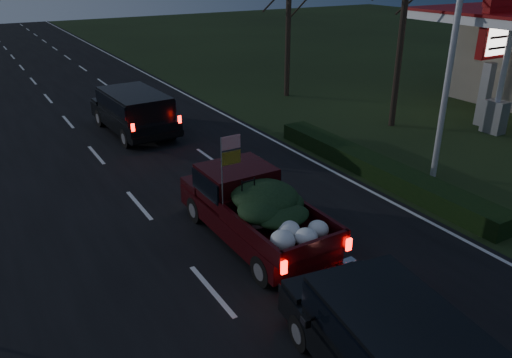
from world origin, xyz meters
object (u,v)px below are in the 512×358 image
light_pole (458,10)px  pickup_truck (254,205)px  rear_suv (400,350)px  gas_price_pylon (495,40)px  lead_suv (134,108)px

light_pole → pickup_truck: light_pole is taller
light_pole → rear_suv: light_pole is taller
gas_price_pylon → lead_suv: 15.62m
pickup_truck → rear_suv: bearing=-97.1°
gas_price_pylon → lead_suv: gas_price_pylon is taller
light_pole → lead_suv: (-7.30, 9.81, -4.36)m
gas_price_pylon → lead_suv: (-13.80, 6.81, -2.65)m
gas_price_pylon → pickup_truck: size_ratio=1.08×
light_pole → pickup_truck: (-7.51, -0.50, -4.47)m
lead_suv → rear_suv: 16.10m
lead_suv → pickup_truck: bearing=-93.6°
pickup_truck → rear_suv: size_ratio=1.03×
pickup_truck → rear_suv: 5.80m
light_pole → pickup_truck: 8.76m
pickup_truck → lead_suv: size_ratio=0.98×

